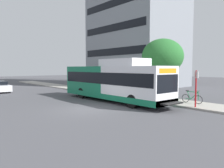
{
  "coord_description": "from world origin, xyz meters",
  "views": [
    {
      "loc": [
        -8.54,
        -12.69,
        2.91
      ],
      "look_at": [
        2.88,
        0.87,
        1.6
      ],
      "focal_mm": 34.95,
      "sensor_mm": 36.0,
      "label": 1
    }
  ],
  "objects": [
    {
      "name": "lattice_comm_tower",
      "position": [
        22.73,
        28.08,
        10.37
      ],
      "size": [
        1.1,
        1.1,
        30.99
      ],
      "color": "#B7B7BC",
      "rests_on": "ground"
    },
    {
      "name": "ground_plane",
      "position": [
        0.0,
        8.0,
        0.0
      ],
      "size": [
        120.0,
        120.0,
        0.0
      ],
      "primitive_type": "plane",
      "color": "#4C4C51"
    },
    {
      "name": "sidewalk_curb",
      "position": [
        7.0,
        6.0,
        0.07
      ],
      "size": [
        3.0,
        56.0,
        0.14
      ],
      "primitive_type": "cube",
      "color": "#A8A399",
      "rests_on": "ground"
    },
    {
      "name": "bus_stop_sign_pole",
      "position": [
        5.81,
        -4.82,
        1.65
      ],
      "size": [
        0.1,
        0.36,
        2.6
      ],
      "color": "red",
      "rests_on": "sidewalk_curb"
    },
    {
      "name": "street_tree_near_stop",
      "position": [
        8.19,
        -0.13,
        3.98
      ],
      "size": [
        3.83,
        3.83,
        5.48
      ],
      "color": "#4C3823",
      "rests_on": "sidewalk_curb"
    },
    {
      "name": "transit_bus",
      "position": [
        3.76,
        1.79,
        1.7
      ],
      "size": [
        2.58,
        12.25,
        3.65
      ],
      "color": "white",
      "rests_on": "ground"
    },
    {
      "name": "apartment_tower_backdrop",
      "position": [
        17.96,
        12.61,
        12.44
      ],
      "size": [
        10.33,
        14.5,
        24.88
      ],
      "color": "gray",
      "rests_on": "ground"
    },
    {
      "name": "bicycle_parked",
      "position": [
        7.25,
        -3.72,
        0.56
      ],
      "size": [
        0.52,
        1.76,
        1.02
      ],
      "color": "black",
      "rests_on": "sidewalk_curb"
    }
  ]
}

